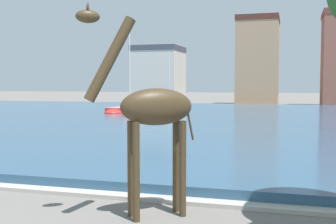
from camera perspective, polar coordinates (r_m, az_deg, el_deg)
The scene contains 7 objects.
harbor_water at distance 36.97m, azimuth 7.03°, elevation -0.99°, with size 84.61×49.69×0.40m, color #2D5170.
quay_edge_coping at distance 13.09m, azimuth -10.98°, elevation -10.48°, with size 84.61×0.50×0.12m, color #ADA89E.
giraffe_statue at distance 10.44m, azimuth -2.29°, elevation 0.14°, with size 2.57×2.11×5.11m.
sailboat_red at distance 44.74m, azimuth -5.06°, elevation 0.36°, with size 3.07×8.76×8.90m.
sailboat_black at distance 53.45m, azimuth 0.20°, elevation 0.80°, with size 3.51×6.96×7.22m.
townhouse_corner_house at distance 68.89m, azimuth -1.25°, elevation 4.88°, with size 7.24×7.57×9.10m.
townhouse_wide_warehouse at distance 66.31m, azimuth 11.76°, elevation 6.57°, with size 6.09×6.95×13.10m.
Camera 1 is at (5.82, -4.21, 3.28)m, focal length 46.20 mm.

